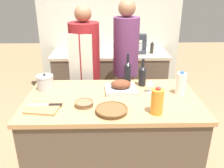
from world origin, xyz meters
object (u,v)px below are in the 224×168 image
Objects in this scene: wicker_basket at (112,110)px; condiment_bottle_short at (152,48)px; stock_pot at (45,82)px; roasting_pan at (121,87)px; wine_glass_left at (157,92)px; knife_chef at (46,105)px; person_cook_aproned at (85,69)px; cutting_board at (43,108)px; juice_jug at (157,101)px; mixing_bowl at (84,103)px; person_cook_guest at (126,63)px; wine_bottle_green at (128,71)px; condiment_bottle_tall at (117,49)px; wine_bottle_dark at (142,75)px; stand_mixer at (140,45)px; milk_jug at (181,84)px; wine_glass_right at (150,83)px.

wicker_basket is 1.60× the size of condiment_bottle_short.
condiment_bottle_short reaches higher than stock_pot.
roasting_pan is 0.37m from wine_glass_left.
person_cook_aproned reaches higher than knife_chef.
cutting_board is at bearing -173.66° from wine_glass_left.
juice_jug is 0.21m from wine_glass_left.
wicker_basket is at bearing -7.32° from cutting_board.
mixing_bowl is 0.10× the size of person_cook_guest.
wine_bottle_green reaches higher than condiment_bottle_tall.
wicker_basket is 0.36m from juice_jug.
wine_bottle_dark is 0.99× the size of stand_mixer.
wine_bottle_green is at bearing 147.35° from milk_jug.
stand_mixer is at bearing 98.33° from milk_jug.
knife_chef is at bearing -112.86° from condiment_bottle_tall.
stock_pot is 0.96m from wine_bottle_dark.
condiment_bottle_short is at bearing 53.54° from knife_chef.
condiment_bottle_short is at bearing 75.20° from wine_bottle_dark.
wine_bottle_dark is at bearing -32.02° from wine_bottle_green.
wicker_basket is at bearing 176.57° from juice_jug.
stock_pot is 1.30× the size of wine_glass_left.
person_cook_guest reaches higher than condiment_bottle_tall.
knife_chef is at bearing -153.11° from wine_bottle_dark.
wine_bottle_green is 1.10m from stand_mixer.
milk_jug is 1.17m from person_cook_aproned.
stock_pot reaches higher than knife_chef.
milk_jug is 1.22m from knife_chef.
cutting_board is 0.41m from stock_pot.
cutting_board is 2.30× the size of wine_glass_left.
wine_bottle_dark reaches higher than knife_chef.
wine_bottle_green reaches higher than wine_glass_left.
condiment_bottle_short reaches higher than wine_glass_left.
cutting_board is 0.04m from knife_chef.
knife_chef is (-0.90, 0.13, -0.08)m from juice_jug.
person_cook_aproned reaches higher than roasting_pan.
wicker_basket is at bearing -133.68° from wine_glass_right.
mixing_bowl is at bearing -105.96° from person_cook_guest.
stock_pot is at bearing 175.11° from wine_glass_right.
cutting_board is 1.92m from stand_mixer.
wine_glass_right is 0.73m from person_cook_guest.
wine_glass_right is 0.07× the size of person_cook_guest.
juice_jug is 1.83× the size of wine_glass_right.
stand_mixer reaches higher than cutting_board.
wine_glass_right is 0.42× the size of knife_chef.
juice_jug is 0.68m from wine_bottle_green.
wine_glass_right is 1.33m from condiment_bottle_short.
milk_jug is at bearing 14.09° from mixing_bowl.
knife_chef is at bearing -119.52° from person_cook_guest.
wine_glass_left reaches higher than roasting_pan.
knife_chef is at bearing -126.46° from condiment_bottle_short.
cutting_board is (-0.66, -0.32, -0.04)m from roasting_pan.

